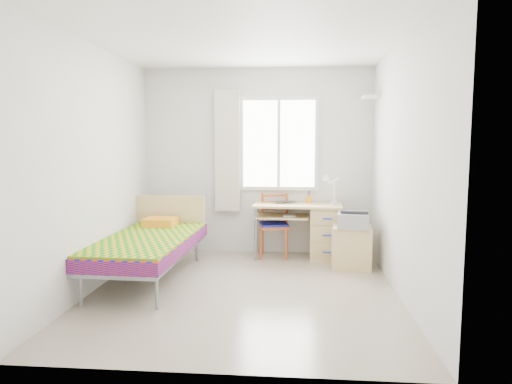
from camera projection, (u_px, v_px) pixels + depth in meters
floor at (244, 291)px, 4.85m from camera, size 3.50×3.50×0.00m
ceiling at (243, 39)px, 4.56m from camera, size 3.50×3.50×0.00m
wall_back at (258, 162)px, 6.44m from camera, size 3.20×0.00×3.20m
wall_left at (94, 168)px, 4.84m from camera, size 0.00×3.50×3.50m
wall_right at (402, 170)px, 4.57m from camera, size 0.00×3.50×3.50m
window at (279, 144)px, 6.36m from camera, size 1.10×0.04×1.30m
curtain at (227, 151)px, 6.39m from camera, size 0.35×0.05×1.70m
floating_shelf at (370, 97)px, 5.87m from camera, size 0.20×0.32×0.03m
bed at (149, 243)px, 5.26m from camera, size 1.00×2.02×0.86m
desk at (320, 229)px, 6.18m from camera, size 1.20×0.59×0.74m
chair at (275, 221)px, 6.28m from camera, size 0.45×0.45×0.88m
cabinet at (352, 247)px, 5.73m from camera, size 0.53×0.48×0.52m
printer at (353, 219)px, 5.67m from camera, size 0.43×0.48×0.19m
laptop at (287, 203)px, 6.23m from camera, size 0.35×0.28×0.02m
pen_cup at (309, 199)px, 6.28m from camera, size 0.09×0.09×0.10m
task_lamp at (330, 186)px, 6.06m from camera, size 0.23×0.32×0.42m
book at (283, 215)px, 6.17m from camera, size 0.18×0.24×0.02m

